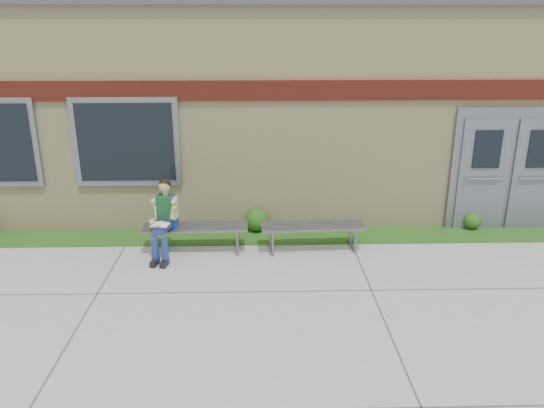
{
  "coord_description": "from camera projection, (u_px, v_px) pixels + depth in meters",
  "views": [
    {
      "loc": [
        -0.64,
        -6.39,
        3.74
      ],
      "look_at": [
        -0.43,
        1.7,
        0.94
      ],
      "focal_mm": 35.0,
      "sensor_mm": 36.0,
      "label": 1
    }
  ],
  "objects": [
    {
      "name": "bench_left",
      "position": [
        196.0,
        232.0,
        9.01
      ],
      "size": [
        1.78,
        0.54,
        0.46
      ],
      "rotation": [
        0.0,
        0.0,
        0.03
      ],
      "color": "slate",
      "rests_on": "ground"
    },
    {
      "name": "grass_strip",
      "position": [
        294.0,
        236.0,
        9.73
      ],
      "size": [
        16.0,
        0.8,
        0.02
      ],
      "primitive_type": "cube",
      "color": "#2C5316",
      "rests_on": "ground"
    },
    {
      "name": "shrub_east",
      "position": [
        472.0,
        221.0,
        9.99
      ],
      "size": [
        0.32,
        0.32,
        0.32
      ],
      "primitive_type": "sphere",
      "color": "#2C5316",
      "rests_on": "grass_strip"
    },
    {
      "name": "school_building",
      "position": [
        286.0,
        96.0,
        12.25
      ],
      "size": [
        16.2,
        6.22,
        4.2
      ],
      "color": "beige",
      "rests_on": "ground"
    },
    {
      "name": "shrub_mid",
      "position": [
        257.0,
        220.0,
        9.87
      ],
      "size": [
        0.43,
        0.43,
        0.43
      ],
      "primitive_type": "sphere",
      "color": "#2C5316",
      "rests_on": "grass_strip"
    },
    {
      "name": "ground",
      "position": [
        307.0,
        309.0,
        7.28
      ],
      "size": [
        80.0,
        80.0,
        0.0
      ],
      "primitive_type": "plane",
      "color": "#9E9E99",
      "rests_on": "ground"
    },
    {
      "name": "girl",
      "position": [
        164.0,
        217.0,
        8.7
      ],
      "size": [
        0.46,
        0.8,
        1.31
      ],
      "rotation": [
        0.0,
        0.0,
        -0.18
      ],
      "color": "navy",
      "rests_on": "ground"
    },
    {
      "name": "bench_right",
      "position": [
        313.0,
        231.0,
        9.06
      ],
      "size": [
        1.78,
        0.58,
        0.46
      ],
      "rotation": [
        0.0,
        0.0,
        0.05
      ],
      "color": "slate",
      "rests_on": "ground"
    }
  ]
}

